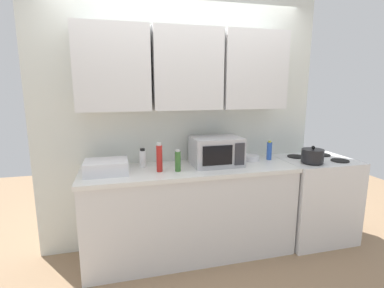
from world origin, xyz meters
TOP-DOWN VIEW (x-y plane):
  - wall_back_with_cabinets at (0.00, -0.06)m, footprint 2.93×0.38m
  - counter_run at (0.00, -0.30)m, footprint 2.06×0.63m
  - stove_range at (1.41, -0.32)m, footprint 0.76×0.64m
  - kettle at (1.24, -0.46)m, footprint 0.22×0.22m
  - microwave at (0.28, -0.27)m, footprint 0.48×0.37m
  - dish_rack at (-0.77, -0.30)m, footprint 0.38×0.30m
  - bottle_white_jar at (-0.44, -0.16)m, footprint 0.06×0.06m
  - bottle_red_sauce at (-0.30, -0.36)m, footprint 0.05×0.05m
  - bottle_green_oil at (-0.14, -0.39)m, footprint 0.05×0.05m
  - bottle_blue_cleaner at (0.90, -0.21)m, footprint 0.05×0.05m
  - bowl_ceramic_small at (0.69, -0.19)m, footprint 0.17×0.17m

SIDE VIEW (x-z plane):
  - counter_run at x=0.00m, z-range 0.00..0.90m
  - stove_range at x=1.41m, z-range 0.00..0.91m
  - bowl_ceramic_small at x=0.69m, z-range 0.90..0.96m
  - dish_rack at x=-0.77m, z-range 0.90..1.02m
  - kettle at x=1.24m, z-range 0.89..1.07m
  - bottle_white_jar at x=-0.44m, z-range 0.90..1.08m
  - bottle_blue_cleaner at x=0.90m, z-range 0.89..1.10m
  - bottle_green_oil at x=-0.14m, z-range 0.90..1.10m
  - bottle_red_sauce at x=-0.30m, z-range 0.89..1.16m
  - microwave at x=0.28m, z-range 0.90..1.18m
  - wall_back_with_cabinets at x=0.00m, z-range 0.27..2.87m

